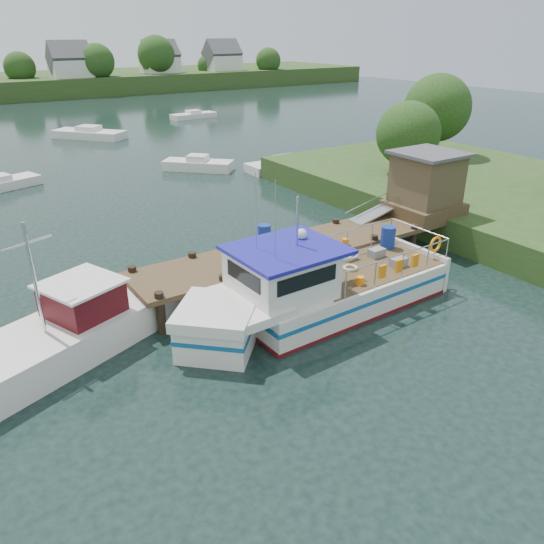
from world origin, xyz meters
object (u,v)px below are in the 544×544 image
moored_far (194,115)px  moored_d (89,134)px  lobster_boat (313,291)px  work_boat (61,336)px  moored_b (198,165)px  dock (388,206)px  moored_c (287,164)px

moored_far → moored_d: 15.79m
lobster_boat → work_boat: lobster_boat is taller
lobster_boat → moored_b: (6.61, 22.82, -0.59)m
moored_b → dock: bearing=-79.7°
work_boat → moored_d: work_boat is taller
moored_b → moored_d: 18.05m
lobster_boat → moored_far: (17.98, 46.98, -0.67)m
dock → moored_d: (-3.31, 37.41, -1.79)m
moored_c → moored_far: bearing=89.5°
dock → moored_d: 37.60m
moored_far → moored_d: bearing=-174.6°
moored_far → work_boat: bearing=-139.0°
work_boat → moored_far: work_boat is taller
work_boat → moored_b: size_ratio=1.78×
work_boat → moored_b: work_boat is taller
moored_far → moored_b: size_ratio=1.14×
dock → moored_b: 19.70m
work_boat → moored_d: 40.08m
work_boat → lobster_boat: bearing=-37.2°
dock → lobster_boat: 7.65m
moored_far → moored_b: (-11.37, -24.16, 0.08)m
moored_b → moored_d: size_ratio=0.70×
moored_c → lobster_boat: bearing=-111.9°
lobster_boat → dock: bearing=23.5°
moored_c → work_boat: bearing=-130.0°
lobster_boat → moored_c: lobster_boat is taller
dock → work_boat: (-15.26, -0.85, -1.49)m
work_boat → moored_far: (26.40, 44.63, -0.40)m
moored_c → moored_d: (-8.92, 21.26, 0.07)m
work_boat → moored_c: size_ratio=1.36×
moored_far → lobster_boat: bearing=-129.3°
lobster_boat → moored_b: 23.76m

